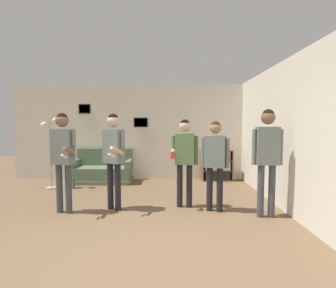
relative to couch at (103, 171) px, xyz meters
The scene contains 13 objects.
ground_plane 4.34m from the couch, 73.45° to the right, with size 20.00×20.00×0.00m, color brown.
wall_back 1.67m from the couch, 18.71° to the left, with size 7.67×0.08×2.70m.
wall_right 4.46m from the couch, 25.76° to the right, with size 0.06×6.94×2.70m.
couch is the anchor object (origin of this frame).
bookshelf 3.15m from the couch, ahead, with size 0.83×0.30×0.85m.
floor_lamp 1.58m from the couch, 144.30° to the right, with size 0.44×0.28×1.72m.
person_player_foreground_left 2.64m from the couch, 90.61° to the right, with size 0.49×0.53×1.75m.
person_player_foreground_center 2.60m from the couch, 70.80° to the right, with size 0.44×0.60×1.75m.
person_watcher_holding_cup 3.11m from the couch, 45.96° to the right, with size 0.52×0.40×1.65m.
person_spectator_near_bookshelf 3.64m from the couch, 42.46° to the right, with size 0.48×0.30×1.61m.
person_spectator_far_right 4.46m from the couch, 38.18° to the right, with size 0.50×0.23×1.80m.
bottle_on_floor 0.94m from the couch, 124.32° to the right, with size 0.08×0.08×0.24m.
drinking_cup 3.16m from the couch, ahead, with size 0.09×0.09×0.09m.
Camera 1 is at (0.60, -2.87, 1.54)m, focal length 28.00 mm.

